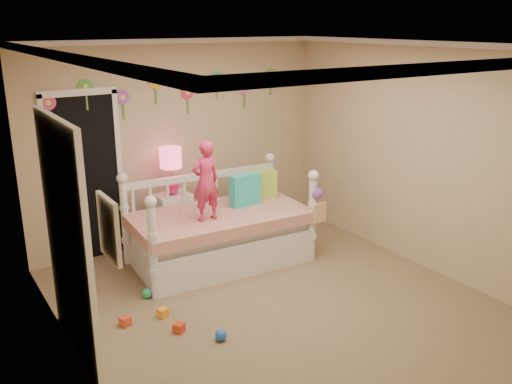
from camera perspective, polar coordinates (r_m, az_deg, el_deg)
floor at (r=5.79m, az=2.44°, el=-11.65°), size 4.00×4.50×0.01m
ceiling at (r=5.07m, az=2.82°, el=15.03°), size 4.00×4.50×0.01m
back_wall at (r=7.17m, az=-7.87°, el=5.08°), size 4.00×0.01×2.60m
left_wall at (r=4.48m, az=-18.76°, el=-3.20°), size 0.01×4.50×2.60m
right_wall at (r=6.61m, az=16.95°, el=3.43°), size 0.01×4.50×2.60m
crown_molding at (r=5.07m, az=2.82°, el=14.69°), size 4.00×4.50×0.06m
daybed at (r=6.55m, az=-3.83°, el=-2.61°), size 2.17×1.26×1.14m
pillow_turquoise at (r=6.70m, az=-1.14°, el=0.22°), size 0.40×0.16×0.39m
pillow_lime at (r=7.00m, az=0.61°, el=0.80°), size 0.39×0.26×0.35m
child at (r=6.14m, az=-5.23°, el=1.15°), size 0.35×0.24×0.92m
nightstand at (r=7.12m, az=-8.56°, el=-2.96°), size 0.45×0.35×0.71m
table_lamp at (r=6.89m, az=-8.83°, el=2.95°), size 0.27×0.27×0.60m
closet_doorway at (r=6.81m, az=-17.27°, el=1.49°), size 0.90×0.04×2.07m
flower_decals at (r=7.02m, az=-8.71°, el=10.08°), size 3.40×0.02×0.50m
mirror_closet at (r=4.85m, az=-18.93°, el=-4.82°), size 0.07×1.30×2.10m
wall_picture at (r=3.59m, az=-15.01°, el=-3.71°), size 0.05×0.34×0.42m
hanging_bag at (r=6.58m, az=6.34°, el=-1.44°), size 0.20×0.16×0.36m
toy_scatter at (r=5.57m, az=-9.30°, el=-12.47°), size 0.84×1.33×0.11m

